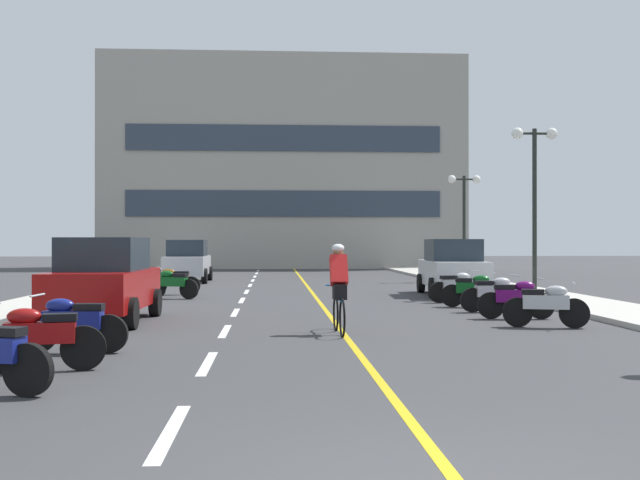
# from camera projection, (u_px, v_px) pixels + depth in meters

# --- Properties ---
(ground_plane) EXTENTS (140.00, 140.00, 0.00)m
(ground_plane) POSITION_uv_depth(u_px,v_px,m) (305.00, 293.00, 26.16)
(ground_plane) COLOR #38383A
(curb_left) EXTENTS (2.40, 72.00, 0.12)m
(curb_left) POSITION_uv_depth(u_px,v_px,m) (107.00, 287.00, 28.72)
(curb_left) COLOR #B7B2A8
(curb_left) RESTS_ON ground
(curb_right) EXTENTS (2.40, 72.00, 0.12)m
(curb_right) POSITION_uv_depth(u_px,v_px,m) (492.00, 286.00, 29.58)
(curb_right) COLOR #B7B2A8
(curb_right) RESTS_ON ground
(lane_dash_0) EXTENTS (0.14, 2.20, 0.01)m
(lane_dash_0) POSITION_uv_depth(u_px,v_px,m) (170.00, 431.00, 7.07)
(lane_dash_0) COLOR silver
(lane_dash_0) RESTS_ON ground
(lane_dash_1) EXTENTS (0.14, 2.20, 0.01)m
(lane_dash_1) POSITION_uv_depth(u_px,v_px,m) (208.00, 363.00, 11.06)
(lane_dash_1) COLOR silver
(lane_dash_1) RESTS_ON ground
(lane_dash_2) EXTENTS (0.14, 2.20, 0.01)m
(lane_dash_2) POSITION_uv_depth(u_px,v_px,m) (225.00, 331.00, 15.06)
(lane_dash_2) COLOR silver
(lane_dash_2) RESTS_ON ground
(lane_dash_3) EXTENTS (0.14, 2.20, 0.01)m
(lane_dash_3) POSITION_uv_depth(u_px,v_px,m) (235.00, 312.00, 19.05)
(lane_dash_3) COLOR silver
(lane_dash_3) RESTS_ON ground
(lane_dash_4) EXTENTS (0.14, 2.20, 0.01)m
(lane_dash_4) POSITION_uv_depth(u_px,v_px,m) (242.00, 300.00, 23.04)
(lane_dash_4) COLOR silver
(lane_dash_4) RESTS_ON ground
(lane_dash_5) EXTENTS (0.14, 2.20, 0.01)m
(lane_dash_5) POSITION_uv_depth(u_px,v_px,m) (247.00, 292.00, 27.04)
(lane_dash_5) COLOR silver
(lane_dash_5) RESTS_ON ground
(lane_dash_6) EXTENTS (0.14, 2.20, 0.01)m
(lane_dash_6) POSITION_uv_depth(u_px,v_px,m) (250.00, 285.00, 31.03)
(lane_dash_6) COLOR silver
(lane_dash_6) RESTS_ON ground
(lane_dash_7) EXTENTS (0.14, 2.20, 0.01)m
(lane_dash_7) POSITION_uv_depth(u_px,v_px,m) (253.00, 280.00, 35.02)
(lane_dash_7) COLOR silver
(lane_dash_7) RESTS_ON ground
(lane_dash_8) EXTENTS (0.14, 2.20, 0.01)m
(lane_dash_8) POSITION_uv_depth(u_px,v_px,m) (255.00, 277.00, 39.01)
(lane_dash_8) COLOR silver
(lane_dash_8) RESTS_ON ground
(lane_dash_9) EXTENTS (0.14, 2.20, 0.01)m
(lane_dash_9) POSITION_uv_depth(u_px,v_px,m) (257.00, 273.00, 43.01)
(lane_dash_9) COLOR silver
(lane_dash_9) RESTS_ON ground
(lane_dash_10) EXTENTS (0.14, 2.20, 0.01)m
(lane_dash_10) POSITION_uv_depth(u_px,v_px,m) (258.00, 271.00, 47.00)
(lane_dash_10) COLOR silver
(lane_dash_10) RESTS_ON ground
(lane_dash_11) EXTENTS (0.14, 2.20, 0.01)m
(lane_dash_11) POSITION_uv_depth(u_px,v_px,m) (259.00, 268.00, 50.99)
(lane_dash_11) COLOR silver
(lane_dash_11) RESTS_ON ground
(centre_line_yellow) EXTENTS (0.12, 66.00, 0.01)m
(centre_line_yellow) POSITION_uv_depth(u_px,v_px,m) (309.00, 288.00, 29.17)
(centre_line_yellow) COLOR gold
(centre_line_yellow) RESTS_ON ground
(office_building) EXTENTS (24.03, 6.34, 14.03)m
(office_building) POSITION_uv_depth(u_px,v_px,m) (284.00, 165.00, 53.22)
(office_building) COLOR #9E998E
(office_building) RESTS_ON ground
(street_lamp_mid) EXTENTS (1.46, 0.36, 5.19)m
(street_lamp_mid) POSITION_uv_depth(u_px,v_px,m) (535.00, 172.00, 24.43)
(street_lamp_mid) COLOR black
(street_lamp_mid) RESTS_ON curb_right
(street_lamp_far) EXTENTS (1.46, 0.36, 4.56)m
(street_lamp_far) POSITION_uv_depth(u_px,v_px,m) (464.00, 202.00, 34.39)
(street_lamp_far) COLOR black
(street_lamp_far) RESTS_ON curb_right
(parked_car_near) EXTENTS (1.98, 4.23, 1.82)m
(parked_car_near) POSITION_uv_depth(u_px,v_px,m) (104.00, 280.00, 16.69)
(parked_car_near) COLOR black
(parked_car_near) RESTS_ON ground
(parked_car_mid) EXTENTS (2.11, 4.29, 1.82)m
(parked_car_mid) POSITION_uv_depth(u_px,v_px,m) (453.00, 267.00, 25.27)
(parked_car_mid) COLOR black
(parked_car_mid) RESTS_ON ground
(parked_car_far) EXTENTS (1.94, 4.21, 1.82)m
(parked_car_far) POSITION_uv_depth(u_px,v_px,m) (187.00, 261.00, 33.68)
(parked_car_far) COLOR black
(parked_car_far) RESTS_ON ground
(motorcycle_1) EXTENTS (1.69, 0.61, 0.92)m
(motorcycle_1) POSITION_uv_depth(u_px,v_px,m) (39.00, 336.00, 10.32)
(motorcycle_1) COLOR black
(motorcycle_1) RESTS_ON ground
(motorcycle_2) EXTENTS (1.70, 0.60, 0.92)m
(motorcycle_2) POSITION_uv_depth(u_px,v_px,m) (72.00, 323.00, 12.06)
(motorcycle_2) COLOR black
(motorcycle_2) RESTS_ON ground
(motorcycle_3) EXTENTS (1.66, 0.73, 0.92)m
(motorcycle_3) POSITION_uv_depth(u_px,v_px,m) (546.00, 304.00, 15.67)
(motorcycle_3) COLOR black
(motorcycle_3) RESTS_ON ground
(motorcycle_4) EXTENTS (1.70, 0.60, 0.92)m
(motorcycle_4) POSITION_uv_depth(u_px,v_px,m) (516.00, 298.00, 17.44)
(motorcycle_4) COLOR black
(motorcycle_4) RESTS_ON ground
(motorcycle_5) EXTENTS (1.70, 0.60, 0.92)m
(motorcycle_5) POSITION_uv_depth(u_px,v_px,m) (494.00, 293.00, 19.19)
(motorcycle_5) COLOR black
(motorcycle_5) RESTS_ON ground
(motorcycle_6) EXTENTS (1.67, 0.68, 0.92)m
(motorcycle_6) POSITION_uv_depth(u_px,v_px,m) (474.00, 289.00, 20.59)
(motorcycle_6) COLOR black
(motorcycle_6) RESTS_ON ground
(motorcycle_7) EXTENTS (1.67, 0.69, 0.92)m
(motorcycle_7) POSITION_uv_depth(u_px,v_px,m) (457.00, 286.00, 22.26)
(motorcycle_7) COLOR black
(motorcycle_7) RESTS_ON ground
(motorcycle_8) EXTENTS (1.63, 0.81, 0.92)m
(motorcycle_8) POSITION_uv_depth(u_px,v_px,m) (172.00, 283.00, 23.73)
(motorcycle_8) COLOR black
(motorcycle_8) RESTS_ON ground
(motorcycle_9) EXTENTS (1.70, 0.60, 0.92)m
(motorcycle_9) POSITION_uv_depth(u_px,v_px,m) (174.00, 280.00, 25.51)
(motorcycle_9) COLOR black
(motorcycle_9) RESTS_ON ground
(cyclist_rider) EXTENTS (0.42, 1.77, 1.71)m
(cyclist_rider) POSITION_uv_depth(u_px,v_px,m) (339.00, 286.00, 14.70)
(cyclist_rider) COLOR black
(cyclist_rider) RESTS_ON ground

